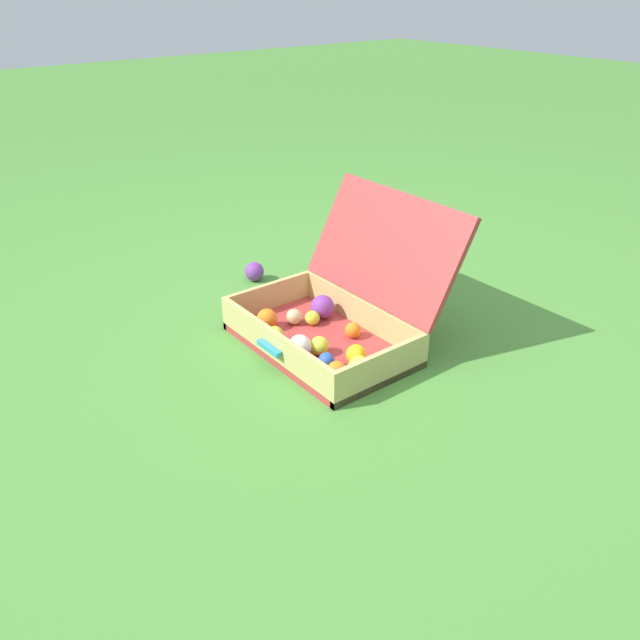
{
  "coord_description": "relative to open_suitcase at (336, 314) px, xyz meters",
  "views": [
    {
      "loc": [
        1.41,
        -1.22,
        1.1
      ],
      "look_at": [
        -0.07,
        -0.08,
        0.1
      ],
      "focal_mm": 36.57,
      "sensor_mm": 36.0,
      "label": 1
    }
  ],
  "objects": [
    {
      "name": "ground_plane",
      "position": [
        0.06,
        0.01,
        -0.1
      ],
      "size": [
        16.0,
        16.0,
        0.0
      ],
      "primitive_type": "plane",
      "color": "#4C8C38"
    },
    {
      "name": "stray_ball_on_grass",
      "position": [
        -0.58,
        0.05,
        -0.07
      ],
      "size": [
        0.08,
        0.08,
        0.08
      ],
      "primitive_type": "sphere",
      "color": "purple",
      "rests_on": "ground"
    },
    {
      "name": "open_suitcase",
      "position": [
        0.0,
        0.0,
        0.0
      ],
      "size": [
        0.61,
        0.58,
        0.46
      ],
      "color": "#B23838",
      "rests_on": "ground"
    }
  ]
}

